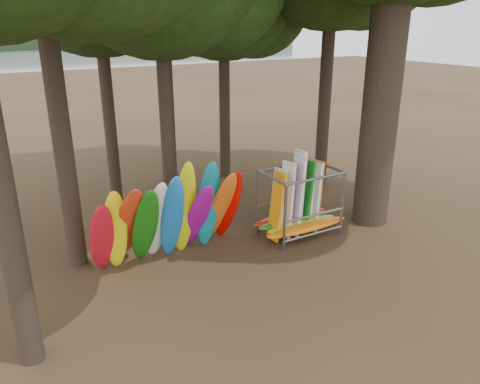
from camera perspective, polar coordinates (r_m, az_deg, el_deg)
ground at (r=14.69m, az=2.76°, el=-6.93°), size 120.00×120.00×0.00m
lake at (r=71.61m, az=-24.91°, el=13.13°), size 160.00×160.00×0.00m
kayak_row at (r=13.63m, az=-8.28°, el=-3.13°), size 4.67×2.23×3.27m
storage_rack at (r=15.40m, az=7.26°, el=-1.59°), size 3.13×1.53×2.78m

